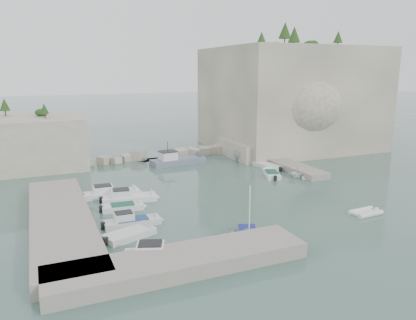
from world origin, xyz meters
name	(u,v)px	position (x,y,z in m)	size (l,w,h in m)	color
ground	(230,199)	(0.00, 0.00, 0.00)	(400.00, 400.00, 0.00)	#44675C
cliff_east	(290,98)	(23.00, 23.00, 8.50)	(26.00, 22.00, 17.00)	beige
cliff_terrace	(254,149)	(13.00, 18.00, 1.25)	(8.00, 10.00, 2.50)	beige
outcrop_west	(24,142)	(-20.00, 25.00, 3.50)	(16.00, 14.00, 7.00)	beige
quay_west	(61,220)	(-17.00, -1.00, 0.55)	(5.00, 24.00, 1.10)	#9E9689
quay_south	(181,261)	(-10.00, -12.50, 0.55)	(18.00, 4.00, 1.10)	#9E9689
ledge_east	(285,164)	(13.50, 10.00, 0.40)	(3.00, 16.00, 0.80)	#9E9689
breakwater	(161,154)	(-1.00, 22.00, 0.70)	(28.00, 3.00, 1.40)	beige
motorboat_a	(112,196)	(-11.38, 6.00, 0.00)	(6.46, 1.92, 1.40)	white
motorboat_b	(130,201)	(-9.95, 3.65, 0.00)	(6.07, 1.99, 1.40)	white
motorboat_c	(123,210)	(-11.19, 1.08, 0.00)	(4.34, 1.58, 0.70)	silver
motorboat_d	(133,225)	(-11.22, -3.24, 0.00)	(5.36, 1.60, 1.40)	silver
motorboat_e	(130,237)	(-12.07, -5.81, 0.00)	(4.57, 1.87, 0.70)	silver
motorboat_f	(162,260)	(-10.78, -10.66, 0.00)	(6.07, 1.81, 1.40)	white
rowboat	(249,239)	(-3.29, -9.96, 0.00)	(3.05, 4.27, 0.88)	silver
inflatable_dinghy	(365,214)	(9.68, -9.22, 0.00)	(3.24, 1.57, 0.44)	silver
tender_east_a	(299,177)	(11.93, 4.39, 0.00)	(2.56, 2.97, 1.57)	white
tender_east_b	(271,176)	(9.08, 6.39, 0.00)	(4.86, 1.66, 0.70)	white
tender_east_c	(268,168)	(11.01, 10.42, 0.00)	(5.37, 1.74, 0.70)	silver
tender_east_d	(249,161)	(10.69, 15.37, 0.00)	(1.83, 4.87, 1.88)	silver
work_boat	(178,164)	(0.29, 17.64, 0.00)	(8.74, 2.58, 2.20)	slate
rowboat_mast	(250,209)	(-3.29, -9.96, 2.54)	(0.10, 0.10, 4.20)	white
vegetation	(262,42)	(17.83, 24.40, 17.93)	(53.48, 13.88, 13.40)	#1E4219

